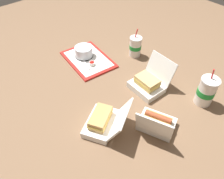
{
  "coord_description": "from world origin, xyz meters",
  "views": [
    {
      "loc": [
        -0.69,
        0.61,
        0.93
      ],
      "look_at": [
        -0.02,
        0.03,
        0.05
      ],
      "focal_mm": 35.0,
      "sensor_mm": 36.0,
      "label": 1
    }
  ],
  "objects_px": {
    "cake_container": "(84,52)",
    "ketchup_cup": "(92,64)",
    "clamshell_sandwich_corner": "(148,83)",
    "soda_cup_right": "(135,47)",
    "soda_cup_left": "(206,91)",
    "food_tray": "(88,59)",
    "clamshell_sandwich_front": "(103,121)",
    "plastic_fork": "(86,65)",
    "clamshell_hotdog_right": "(157,122)"
  },
  "relations": [
    {
      "from": "cake_container",
      "to": "ketchup_cup",
      "type": "xyz_separation_m",
      "value": [
        -0.12,
        0.02,
        -0.02
      ]
    },
    {
      "from": "ketchup_cup",
      "to": "clamshell_sandwich_corner",
      "type": "relative_size",
      "value": 0.19
    },
    {
      "from": "soda_cup_right",
      "to": "soda_cup_left",
      "type": "bearing_deg",
      "value": 176.76
    },
    {
      "from": "soda_cup_right",
      "to": "food_tray",
      "type": "bearing_deg",
      "value": 59.53
    },
    {
      "from": "food_tray",
      "to": "clamshell_sandwich_front",
      "type": "height_order",
      "value": "clamshell_sandwich_front"
    },
    {
      "from": "plastic_fork",
      "to": "clamshell_hotdog_right",
      "type": "bearing_deg",
      "value": -168.11
    },
    {
      "from": "cake_container",
      "to": "ketchup_cup",
      "type": "bearing_deg",
      "value": 169.83
    },
    {
      "from": "plastic_fork",
      "to": "soda_cup_right",
      "type": "relative_size",
      "value": 0.54
    },
    {
      "from": "cake_container",
      "to": "soda_cup_right",
      "type": "distance_m",
      "value": 0.36
    },
    {
      "from": "clamshell_hotdog_right",
      "to": "clamshell_sandwich_front",
      "type": "height_order",
      "value": "clamshell_hotdog_right"
    },
    {
      "from": "ketchup_cup",
      "to": "cake_container",
      "type": "bearing_deg",
      "value": -10.17
    },
    {
      "from": "clamshell_hotdog_right",
      "to": "soda_cup_right",
      "type": "relative_size",
      "value": 1.14
    },
    {
      "from": "ketchup_cup",
      "to": "clamshell_sandwich_front",
      "type": "bearing_deg",
      "value": 149.06
    },
    {
      "from": "clamshell_sandwich_front",
      "to": "soda_cup_right",
      "type": "xyz_separation_m",
      "value": [
        0.33,
        -0.57,
        0.03
      ]
    },
    {
      "from": "plastic_fork",
      "to": "clamshell_sandwich_front",
      "type": "height_order",
      "value": "clamshell_sandwich_front"
    },
    {
      "from": "food_tray",
      "to": "clamshell_hotdog_right",
      "type": "distance_m",
      "value": 0.69
    },
    {
      "from": "ketchup_cup",
      "to": "clamshell_sandwich_front",
      "type": "distance_m",
      "value": 0.5
    },
    {
      "from": "cake_container",
      "to": "clamshell_sandwich_corner",
      "type": "distance_m",
      "value": 0.52
    },
    {
      "from": "cake_container",
      "to": "clamshell_sandwich_corner",
      "type": "bearing_deg",
      "value": -168.64
    },
    {
      "from": "plastic_fork",
      "to": "soda_cup_left",
      "type": "relative_size",
      "value": 0.48
    },
    {
      "from": "food_tray",
      "to": "clamshell_hotdog_right",
      "type": "height_order",
      "value": "clamshell_hotdog_right"
    },
    {
      "from": "plastic_fork",
      "to": "clamshell_sandwich_corner",
      "type": "height_order",
      "value": "clamshell_sandwich_corner"
    },
    {
      "from": "clamshell_hotdog_right",
      "to": "food_tray",
      "type": "bearing_deg",
      "value": -6.38
    },
    {
      "from": "food_tray",
      "to": "soda_cup_left",
      "type": "xyz_separation_m",
      "value": [
        -0.74,
        -0.26,
        0.08
      ]
    },
    {
      "from": "plastic_fork",
      "to": "clamshell_hotdog_right",
      "type": "distance_m",
      "value": 0.64
    },
    {
      "from": "food_tray",
      "to": "clamshell_sandwich_corner",
      "type": "bearing_deg",
      "value": -167.79
    },
    {
      "from": "cake_container",
      "to": "clamshell_sandwich_front",
      "type": "relative_size",
      "value": 0.45
    },
    {
      "from": "clamshell_hotdog_right",
      "to": "cake_container",
      "type": "bearing_deg",
      "value": -5.88
    },
    {
      "from": "ketchup_cup",
      "to": "clamshell_hotdog_right",
      "type": "relative_size",
      "value": 0.17
    },
    {
      "from": "food_tray",
      "to": "clamshell_sandwich_front",
      "type": "xyz_separation_m",
      "value": [
        -0.5,
        0.28,
        0.04
      ]
    },
    {
      "from": "cake_container",
      "to": "plastic_fork",
      "type": "relative_size",
      "value": 1.14
    },
    {
      "from": "soda_cup_right",
      "to": "soda_cup_left",
      "type": "distance_m",
      "value": 0.57
    },
    {
      "from": "cake_container",
      "to": "clamshell_sandwich_corner",
      "type": "relative_size",
      "value": 0.58
    },
    {
      "from": "ketchup_cup",
      "to": "soda_cup_right",
      "type": "distance_m",
      "value": 0.33
    },
    {
      "from": "ketchup_cup",
      "to": "clamshell_sandwich_front",
      "type": "xyz_separation_m",
      "value": [
        -0.43,
        0.26,
        0.02
      ]
    },
    {
      "from": "food_tray",
      "to": "soda_cup_right",
      "type": "height_order",
      "value": "soda_cup_right"
    },
    {
      "from": "food_tray",
      "to": "clamshell_hotdog_right",
      "type": "bearing_deg",
      "value": 173.62
    },
    {
      "from": "ketchup_cup",
      "to": "soda_cup_right",
      "type": "height_order",
      "value": "soda_cup_right"
    },
    {
      "from": "food_tray",
      "to": "ketchup_cup",
      "type": "height_order",
      "value": "ketchup_cup"
    },
    {
      "from": "ketchup_cup",
      "to": "clamshell_hotdog_right",
      "type": "height_order",
      "value": "clamshell_hotdog_right"
    },
    {
      "from": "cake_container",
      "to": "plastic_fork",
      "type": "bearing_deg",
      "value": 151.28
    },
    {
      "from": "clamshell_hotdog_right",
      "to": "clamshell_sandwich_corner",
      "type": "relative_size",
      "value": 1.07
    },
    {
      "from": "food_tray",
      "to": "clamshell_sandwich_front",
      "type": "bearing_deg",
      "value": 150.95
    },
    {
      "from": "plastic_fork",
      "to": "soda_cup_left",
      "type": "height_order",
      "value": "soda_cup_left"
    },
    {
      "from": "plastic_fork",
      "to": "ketchup_cup",
      "type": "bearing_deg",
      "value": -120.77
    },
    {
      "from": "cake_container",
      "to": "clamshell_hotdog_right",
      "type": "xyz_separation_m",
      "value": [
        -0.73,
        0.08,
        -0.01
      ]
    },
    {
      "from": "clamshell_hotdog_right",
      "to": "clamshell_sandwich_corner",
      "type": "bearing_deg",
      "value": -38.66
    },
    {
      "from": "clamshell_sandwich_corner",
      "to": "soda_cup_right",
      "type": "bearing_deg",
      "value": -32.57
    },
    {
      "from": "food_tray",
      "to": "plastic_fork",
      "type": "height_order",
      "value": "plastic_fork"
    },
    {
      "from": "plastic_fork",
      "to": "soda_cup_right",
      "type": "bearing_deg",
      "value": -95.76
    }
  ]
}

